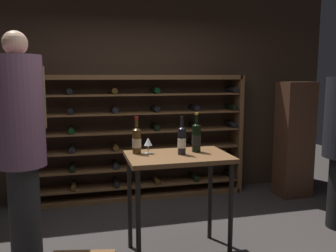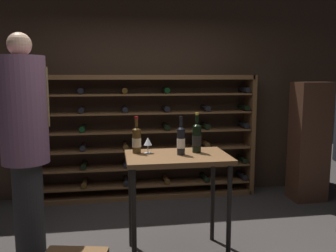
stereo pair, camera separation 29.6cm
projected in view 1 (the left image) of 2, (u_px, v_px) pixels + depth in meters
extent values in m
cube|color=#3D2B1E|center=(132.00, 92.00, 4.93)|extent=(5.90, 0.10, 2.94)
cube|color=brown|center=(18.00, 143.00, 4.45)|extent=(0.06, 0.32, 1.71)
cube|color=brown|center=(236.00, 133.00, 5.18)|extent=(0.06, 0.32, 1.71)
cube|color=brown|center=(135.00, 77.00, 4.70)|extent=(3.01, 0.32, 0.06)
cube|color=brown|center=(136.00, 195.00, 4.93)|extent=(3.01, 0.32, 0.06)
cube|color=brown|center=(136.00, 184.00, 4.91)|extent=(2.93, 0.32, 0.02)
cylinder|color=#4C3314|center=(74.00, 185.00, 4.70)|extent=(0.08, 0.30, 0.08)
cylinder|color=black|center=(116.00, 182.00, 4.83)|extent=(0.08, 0.30, 0.08)
cylinder|color=#4C3314|center=(156.00, 179.00, 4.97)|extent=(0.08, 0.30, 0.08)
cylinder|color=black|center=(193.00, 176.00, 5.11)|extent=(0.08, 0.30, 0.08)
cylinder|color=black|center=(229.00, 174.00, 5.24)|extent=(0.08, 0.30, 0.08)
cube|color=brown|center=(136.00, 167.00, 4.87)|extent=(2.93, 0.32, 0.02)
cylinder|color=black|center=(73.00, 167.00, 4.66)|extent=(0.08, 0.30, 0.08)
cylinder|color=black|center=(115.00, 164.00, 4.80)|extent=(0.08, 0.30, 0.08)
cylinder|color=#4C3314|center=(156.00, 162.00, 4.93)|extent=(0.08, 0.30, 0.08)
cylinder|color=black|center=(194.00, 159.00, 5.07)|extent=(0.08, 0.30, 0.08)
cylinder|color=black|center=(230.00, 157.00, 5.21)|extent=(0.08, 0.30, 0.08)
cube|color=brown|center=(136.00, 149.00, 4.84)|extent=(2.93, 0.32, 0.02)
cylinder|color=black|center=(27.00, 151.00, 4.49)|extent=(0.08, 0.30, 0.08)
cylinder|color=black|center=(72.00, 148.00, 4.62)|extent=(0.08, 0.30, 0.08)
cylinder|color=#4C3314|center=(115.00, 146.00, 4.76)|extent=(0.08, 0.30, 0.08)
cylinder|color=#4C3314|center=(194.00, 142.00, 5.04)|extent=(0.08, 0.30, 0.08)
cube|color=brown|center=(135.00, 131.00, 4.80)|extent=(2.93, 0.32, 0.02)
cylinder|color=black|center=(25.00, 131.00, 4.45)|extent=(0.08, 0.30, 0.08)
cylinder|color=black|center=(71.00, 130.00, 4.59)|extent=(0.08, 0.30, 0.08)
cylinder|color=black|center=(155.00, 127.00, 4.86)|extent=(0.08, 0.30, 0.08)
cylinder|color=black|center=(194.00, 125.00, 5.00)|extent=(0.08, 0.30, 0.08)
cylinder|color=black|center=(230.00, 124.00, 5.14)|extent=(0.08, 0.30, 0.08)
cube|color=brown|center=(135.00, 113.00, 4.77)|extent=(2.93, 0.32, 0.02)
cylinder|color=black|center=(24.00, 111.00, 4.42)|extent=(0.08, 0.30, 0.08)
cylinder|color=black|center=(71.00, 110.00, 4.55)|extent=(0.08, 0.30, 0.08)
cylinder|color=black|center=(114.00, 109.00, 4.69)|extent=(0.08, 0.30, 0.08)
cylinder|color=black|center=(155.00, 108.00, 4.83)|extent=(0.08, 0.30, 0.08)
cylinder|color=black|center=(194.00, 108.00, 4.97)|extent=(0.08, 0.30, 0.08)
cylinder|color=black|center=(231.00, 107.00, 5.10)|extent=(0.08, 0.30, 0.08)
cube|color=brown|center=(135.00, 94.00, 4.73)|extent=(2.93, 0.32, 0.02)
cylinder|color=#4C3314|center=(23.00, 91.00, 4.38)|extent=(0.08, 0.30, 0.08)
cylinder|color=black|center=(70.00, 91.00, 4.52)|extent=(0.08, 0.30, 0.08)
cylinder|color=#4C3314|center=(114.00, 91.00, 4.66)|extent=(0.08, 0.30, 0.08)
cylinder|color=black|center=(155.00, 90.00, 4.79)|extent=(0.08, 0.30, 0.08)
cylinder|color=black|center=(231.00, 89.00, 5.07)|extent=(0.08, 0.30, 0.08)
cube|color=brown|center=(178.00, 157.00, 3.22)|extent=(0.94, 0.61, 0.04)
cylinder|color=black|center=(138.00, 223.00, 2.94)|extent=(0.04, 0.04, 0.94)
cylinder|color=black|center=(231.00, 214.00, 3.14)|extent=(0.04, 0.04, 0.94)
cylinder|color=black|center=(130.00, 202.00, 3.43)|extent=(0.04, 0.04, 0.94)
cylinder|color=black|center=(210.00, 195.00, 3.63)|extent=(0.04, 0.04, 0.94)
cylinder|color=#282828|center=(25.00, 214.00, 3.18)|extent=(0.27, 0.27, 0.90)
cylinder|color=#7A516B|center=(19.00, 112.00, 3.05)|extent=(0.42, 0.42, 0.97)
sphere|color=tan|center=(15.00, 43.00, 2.97)|extent=(0.21, 0.21, 0.21)
cube|color=olive|center=(45.00, 98.00, 3.10)|extent=(0.01, 0.05, 0.54)
cube|color=#4C2D1E|center=(294.00, 140.00, 4.93)|extent=(0.44, 0.36, 1.61)
cylinder|color=#4C3314|center=(137.00, 142.00, 3.25)|extent=(0.08, 0.08, 0.22)
cone|color=#4C3314|center=(137.00, 129.00, 3.23)|extent=(0.08, 0.08, 0.03)
cylinder|color=#4C3314|center=(136.00, 123.00, 3.22)|extent=(0.03, 0.03, 0.08)
cylinder|color=maroon|center=(136.00, 118.00, 3.22)|extent=(0.03, 0.03, 0.02)
cylinder|color=#C6B28C|center=(137.00, 143.00, 3.25)|extent=(0.08, 0.08, 0.08)
cylinder|color=black|center=(182.00, 142.00, 3.21)|extent=(0.07, 0.07, 0.24)
cone|color=black|center=(182.00, 127.00, 3.19)|extent=(0.07, 0.07, 0.03)
cylinder|color=black|center=(182.00, 122.00, 3.19)|extent=(0.03, 0.03, 0.07)
cylinder|color=black|center=(182.00, 117.00, 3.18)|extent=(0.03, 0.03, 0.02)
cylinder|color=silver|center=(182.00, 143.00, 3.21)|extent=(0.08, 0.08, 0.09)
cylinder|color=black|center=(196.00, 139.00, 3.32)|extent=(0.08, 0.08, 0.25)
cone|color=black|center=(197.00, 124.00, 3.30)|extent=(0.08, 0.08, 0.03)
cylinder|color=black|center=(197.00, 119.00, 3.30)|extent=(0.03, 0.03, 0.08)
cylinder|color=#B7932D|center=(197.00, 114.00, 3.29)|extent=(0.03, 0.03, 0.02)
cylinder|color=black|center=(196.00, 140.00, 3.32)|extent=(0.09, 0.09, 0.10)
cylinder|color=silver|center=(148.00, 153.00, 3.26)|extent=(0.07, 0.07, 0.00)
cylinder|color=silver|center=(148.00, 149.00, 3.26)|extent=(0.01, 0.01, 0.07)
cone|color=silver|center=(148.00, 142.00, 3.25)|extent=(0.08, 0.08, 0.07)
cylinder|color=#590A14|center=(148.00, 143.00, 3.25)|extent=(0.04, 0.04, 0.02)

